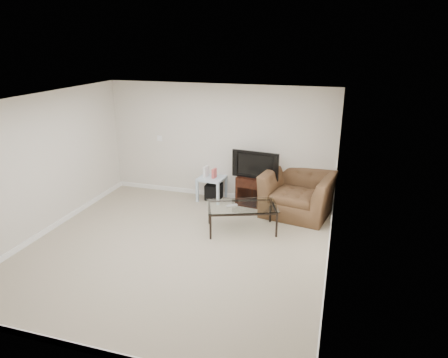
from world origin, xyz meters
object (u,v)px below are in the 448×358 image
(tv_stand, at_px, (256,190))
(subwoofer, at_px, (214,191))
(recliner, at_px, (298,187))
(coffee_table, at_px, (242,218))
(side_table, at_px, (212,188))
(television, at_px, (257,164))

(tv_stand, height_order, subwoofer, tv_stand)
(recliner, height_order, coffee_table, recliner)
(tv_stand, height_order, recliner, recliner)
(subwoofer, bearing_deg, recliner, -7.66)
(coffee_table, bearing_deg, side_table, 128.04)
(tv_stand, bearing_deg, side_table, -172.15)
(tv_stand, bearing_deg, recliner, -6.71)
(television, xyz_separation_m, recliner, (0.89, -0.20, -0.34))
(tv_stand, height_order, television, television)
(television, bearing_deg, subwoofer, -176.00)
(side_table, height_order, subwoofer, side_table)
(subwoofer, bearing_deg, side_table, -151.57)
(side_table, relative_size, subwoofer, 1.61)
(recliner, relative_size, coffee_table, 1.05)
(tv_stand, xyz_separation_m, side_table, (-1.00, 0.00, -0.06))
(tv_stand, bearing_deg, television, -90.00)
(recliner, bearing_deg, coffee_table, -119.54)
(television, relative_size, recliner, 0.70)
(subwoofer, bearing_deg, coffee_table, -53.33)
(tv_stand, relative_size, subwoofer, 2.27)
(subwoofer, distance_m, coffee_table, 1.62)
(tv_stand, distance_m, subwoofer, 0.97)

